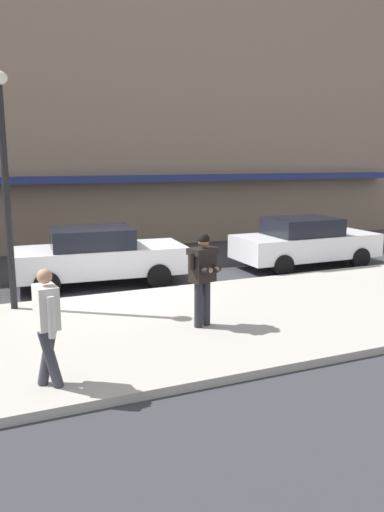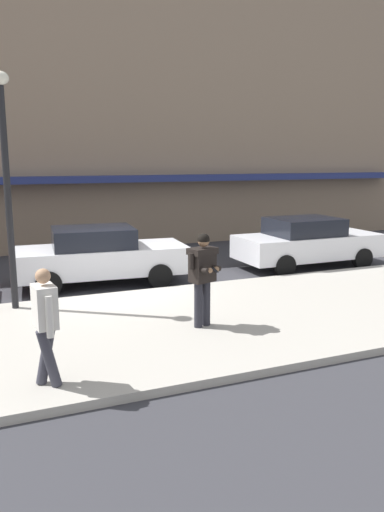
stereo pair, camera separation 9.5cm
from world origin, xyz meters
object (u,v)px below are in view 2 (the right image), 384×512
at_px(parked_sedan_mid, 99,255).
at_px(parked_sedan_far, 307,242).
at_px(street_lamp_post, 6,167).
at_px(man_texting_on_phone, 203,270).
at_px(pedestrian_in_light_coat, 45,320).

relative_size(parked_sedan_mid, parked_sedan_far, 1.03).
bearing_deg(parked_sedan_far, parked_sedan_mid, 177.46).
distance_m(parked_sedan_mid, street_lamp_post, 3.77).
xyz_separation_m(parked_sedan_mid, street_lamp_post, (-2.25, -1.90, 2.35)).
relative_size(parked_sedan_far, man_texting_on_phone, 2.50).
xyz_separation_m(parked_sedan_mid, man_texting_on_phone, (1.00, -4.55, 0.46)).
relative_size(parked_sedan_mid, pedestrian_in_light_coat, 2.72).
xyz_separation_m(parked_sedan_far, street_lamp_post, (-8.65, -1.62, 2.35)).
distance_m(parked_sedan_far, man_texting_on_phone, 6.90).
bearing_deg(man_texting_on_phone, pedestrian_in_light_coat, -153.85).
xyz_separation_m(parked_sedan_far, man_texting_on_phone, (-5.40, -4.27, 0.46)).
xyz_separation_m(pedestrian_in_light_coat, street_lamp_post, (-0.21, 4.15, 2.03)).
bearing_deg(pedestrian_in_light_coat, parked_sedan_mid, 71.36).
bearing_deg(pedestrian_in_light_coat, parked_sedan_far, 34.34).
relative_size(pedestrian_in_light_coat, street_lamp_post, 0.35).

